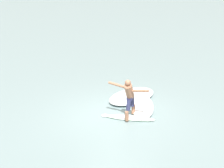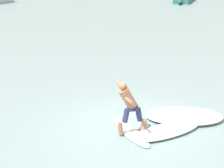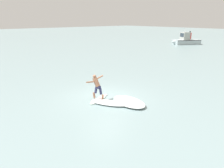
{
  "view_description": "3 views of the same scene",
  "coord_description": "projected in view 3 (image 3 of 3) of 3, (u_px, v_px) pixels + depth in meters",
  "views": [
    {
      "loc": [
        -10.2,
        -7.19,
        5.64
      ],
      "look_at": [
        0.33,
        0.42,
        1.03
      ],
      "focal_mm": 60.0,
      "sensor_mm": 36.0,
      "label": 1
    },
    {
      "loc": [
        -0.69,
        -9.92,
        4.68
      ],
      "look_at": [
        -0.46,
        0.57,
        1.1
      ],
      "focal_mm": 60.0,
      "sensor_mm": 36.0,
      "label": 2
    },
    {
      "loc": [
        10.06,
        -8.06,
        4.78
      ],
      "look_at": [
        -0.42,
        0.94,
        0.61
      ],
      "focal_mm": 35.0,
      "sensor_mm": 36.0,
      "label": 3
    }
  ],
  "objects": [
    {
      "name": "fishing_boat_near_jetty",
      "position": [
        186.0,
        41.0,
        41.59
      ],
      "size": [
        4.49,
        5.55,
        3.17
      ],
      "color": "#A2B1B4",
      "rests_on": "ground"
    },
    {
      "name": "surfboard",
      "position": [
        99.0,
        99.0,
        13.33
      ],
      "size": [
        1.16,
        1.94,
        0.2
      ],
      "color": "white",
      "rests_on": "ground"
    },
    {
      "name": "wave_foam_at_tail",
      "position": [
        109.0,
        103.0,
        12.61
      ],
      "size": [
        2.37,
        1.84,
        0.18
      ],
      "color": "white",
      "rests_on": "ground"
    },
    {
      "name": "ground_plane",
      "position": [
        105.0,
        98.0,
        13.71
      ],
      "size": [
        200.0,
        200.0,
        0.0
      ],
      "primitive_type": "plane",
      "color": "gray"
    },
    {
      "name": "surfer",
      "position": [
        97.0,
        85.0,
        13.1
      ],
      "size": [
        0.86,
        1.45,
        1.49
      ],
      "color": "#98664B",
      "rests_on": "surfboard"
    },
    {
      "name": "wave_foam_at_nose",
      "position": [
        129.0,
        102.0,
        12.7
      ],
      "size": [
        2.45,
        1.54,
        0.23
      ],
      "color": "white",
      "rests_on": "ground"
    },
    {
      "name": "channel_marker_buoy",
      "position": [
        190.0,
        37.0,
        48.46
      ],
      "size": [
        0.73,
        0.73,
        2.07
      ],
      "color": "red",
      "rests_on": "ground"
    }
  ]
}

